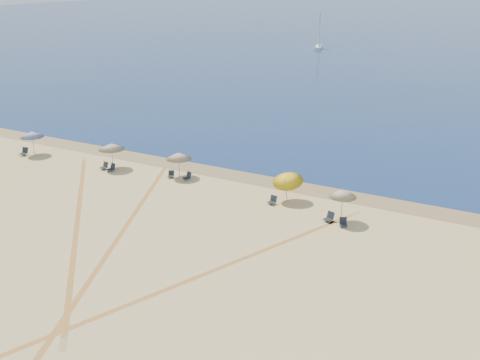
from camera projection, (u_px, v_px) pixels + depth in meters
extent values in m
plane|color=tan|center=(45.00, 335.00, 26.12)|extent=(160.00, 160.00, 0.00)
plane|color=olive|center=(262.00, 180.00, 45.95)|extent=(500.00, 500.00, 0.00)
cylinder|color=gray|center=(33.00, 144.00, 51.96)|extent=(0.05, 0.05, 2.17)
cone|color=white|center=(32.00, 134.00, 51.63)|extent=(2.18, 2.18, 0.55)
sphere|color=gray|center=(31.00, 131.00, 51.53)|extent=(0.08, 0.08, 0.08)
cylinder|color=gray|center=(112.00, 156.00, 48.31)|extent=(0.05, 0.05, 2.18)
cone|color=#F8EDC9|center=(111.00, 146.00, 47.97)|extent=(2.30, 2.30, 0.55)
sphere|color=gray|center=(111.00, 143.00, 47.87)|extent=(0.08, 0.08, 0.08)
cylinder|color=gray|center=(179.00, 165.00, 46.28)|extent=(0.05, 0.05, 2.03)
cone|color=#F8EDC9|center=(179.00, 156.00, 45.97)|extent=(2.19, 2.19, 0.55)
sphere|color=gray|center=(179.00, 152.00, 45.87)|extent=(0.08, 0.08, 0.08)
cylinder|color=gray|center=(286.00, 190.00, 41.09)|extent=(0.05, 0.69, 1.99)
cone|color=yellow|center=(288.00, 178.00, 41.02)|extent=(2.33, 2.39, 1.24)
sphere|color=gray|center=(288.00, 175.00, 40.91)|extent=(0.08, 0.08, 0.08)
cylinder|color=gray|center=(342.00, 206.00, 37.83)|extent=(0.05, 0.05, 2.27)
cone|color=#F8EDC9|center=(343.00, 193.00, 37.48)|extent=(1.92, 1.92, 0.55)
sphere|color=gray|center=(343.00, 189.00, 37.37)|extent=(0.08, 0.08, 0.08)
cube|color=black|center=(23.00, 154.00, 51.97)|extent=(0.70, 0.70, 0.06)
cube|color=black|center=(25.00, 150.00, 52.14)|extent=(0.64, 0.32, 0.54)
cylinder|color=#A5A5AD|center=(20.00, 155.00, 51.89)|extent=(0.03, 0.03, 0.20)
cylinder|color=#A5A5AD|center=(24.00, 155.00, 51.75)|extent=(0.03, 0.03, 0.20)
cube|color=black|center=(104.00, 168.00, 48.25)|extent=(0.60, 0.60, 0.05)
cube|color=black|center=(106.00, 164.00, 48.36)|extent=(0.55, 0.27, 0.48)
cylinder|color=#A5A5AD|center=(101.00, 169.00, 48.23)|extent=(0.02, 0.02, 0.17)
cylinder|color=#A5A5AD|center=(104.00, 170.00, 48.00)|extent=(0.02, 0.02, 0.17)
cube|color=black|center=(110.00, 169.00, 47.76)|extent=(0.71, 0.71, 0.05)
cube|color=black|center=(113.00, 166.00, 47.86)|extent=(0.61, 0.36, 0.51)
cylinder|color=#A5A5AD|center=(108.00, 171.00, 47.77)|extent=(0.02, 0.02, 0.19)
cylinder|color=#A5A5AD|center=(110.00, 172.00, 47.47)|extent=(0.02, 0.02, 0.19)
cube|color=black|center=(171.00, 176.00, 46.28)|extent=(0.64, 0.64, 0.04)
cube|color=black|center=(171.00, 173.00, 46.42)|extent=(0.52, 0.36, 0.43)
cylinder|color=#A5A5AD|center=(167.00, 178.00, 46.17)|extent=(0.02, 0.02, 0.16)
cylinder|color=#A5A5AD|center=(172.00, 178.00, 46.14)|extent=(0.02, 0.02, 0.16)
cube|color=black|center=(186.00, 178.00, 45.79)|extent=(0.72, 0.72, 0.05)
cube|color=black|center=(189.00, 175.00, 45.86)|extent=(0.59, 0.39, 0.49)
cylinder|color=#A5A5AD|center=(184.00, 179.00, 45.81)|extent=(0.02, 0.02, 0.18)
cylinder|color=#A5A5AD|center=(187.00, 180.00, 45.50)|extent=(0.02, 0.02, 0.18)
cube|color=black|center=(272.00, 202.00, 40.93)|extent=(0.59, 0.59, 0.05)
cube|color=black|center=(274.00, 198.00, 41.05)|extent=(0.55, 0.26, 0.47)
cylinder|color=#A5A5AD|center=(268.00, 204.00, 40.92)|extent=(0.02, 0.02, 0.17)
cylinder|color=#A5A5AD|center=(273.00, 205.00, 40.69)|extent=(0.02, 0.02, 0.17)
cube|color=black|center=(328.00, 219.00, 38.08)|extent=(0.69, 0.69, 0.05)
cube|color=black|center=(331.00, 215.00, 38.17)|extent=(0.59, 0.36, 0.49)
cylinder|color=#A5A5AD|center=(325.00, 221.00, 38.09)|extent=(0.02, 0.02, 0.18)
cylinder|color=#A5A5AD|center=(330.00, 222.00, 37.80)|extent=(0.02, 0.02, 0.18)
cube|color=black|center=(343.00, 225.00, 37.29)|extent=(0.66, 0.66, 0.05)
cube|color=black|center=(343.00, 220.00, 37.44)|extent=(0.54, 0.37, 0.45)
cylinder|color=#A5A5AD|center=(339.00, 227.00, 37.18)|extent=(0.02, 0.02, 0.17)
cylinder|color=#A5A5AD|center=(345.00, 227.00, 37.15)|extent=(0.02, 0.02, 0.17)
cube|color=white|center=(319.00, 47.00, 126.56)|extent=(2.91, 5.65, 0.60)
cylinder|color=gray|center=(319.00, 30.00, 125.19)|extent=(0.12, 0.12, 7.96)
plane|color=tan|center=(119.00, 236.00, 36.03)|extent=(36.59, 36.59, 0.00)
plane|color=tan|center=(124.00, 229.00, 37.05)|extent=(36.59, 36.59, 0.00)
plane|color=tan|center=(187.00, 281.00, 30.74)|extent=(36.68, 36.68, 0.00)
plane|color=tan|center=(203.00, 275.00, 31.39)|extent=(36.68, 36.68, 0.00)
plane|color=tan|center=(77.00, 224.00, 37.73)|extent=(39.50, 39.50, 0.00)
plane|color=tan|center=(78.00, 218.00, 38.73)|extent=(39.50, 39.50, 0.00)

